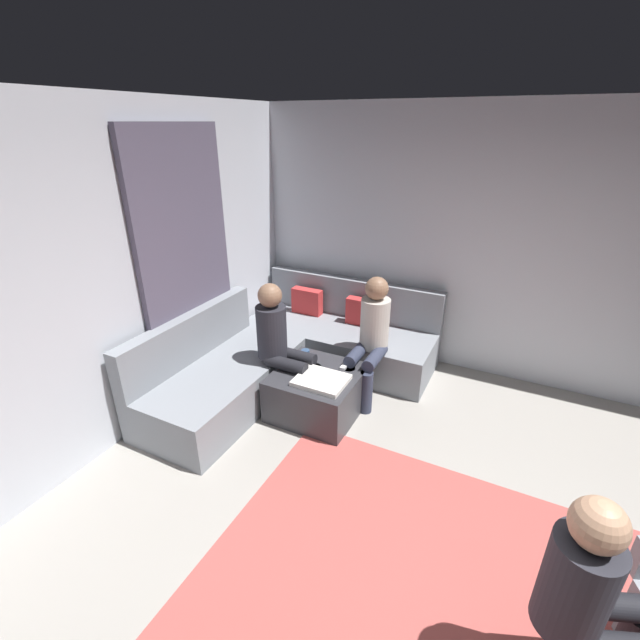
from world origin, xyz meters
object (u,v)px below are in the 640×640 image
Objects in this scene: sectional_couch at (293,352)px; ottoman at (317,392)px; person_on_couch_back at (371,334)px; person_on_couch_side at (281,341)px; coffee_mug at (305,354)px; game_remote at (345,365)px; person_on_armchair at (595,597)px.

ottoman is (0.53, -0.45, -0.07)m from sectional_couch.
person_on_couch_back is (0.31, 0.51, 0.45)m from ottoman.
person_on_couch_back is 1.00× the size of person_on_couch_side.
coffee_mug is at bearing -41.72° from sectional_couch.
person_on_couch_side is (-0.56, -0.21, 0.23)m from game_remote.
coffee_mug is 2.78m from person_on_armchair.
person_on_armchair is at bearing -34.87° from coffee_mug.
person_on_couch_side reaches higher than coffee_mug.
coffee_mug reaches higher than game_remote.
ottoman is 0.59m from person_on_couch_side.
person_on_couch_side is 1.02× the size of person_on_armchair.
ottoman is at bearing 89.01° from person_on_couch_side.
game_remote is 0.12× the size of person_on_couch_side.
person_on_couch_side reaches higher than person_on_armchair.
game_remote is (0.40, 0.04, -0.04)m from coffee_mug.
game_remote is (0.18, 0.22, 0.22)m from ottoman.
person_on_couch_back is 2.59m from person_on_armchair.
sectional_couch is 0.45m from coffee_mug.
ottoman is 0.75m from person_on_couch_back.
coffee_mug is (0.31, -0.27, 0.19)m from sectional_couch.
sectional_couch is 3.36× the size of ottoman.
coffee_mug is 0.08× the size of person_on_armchair.
coffee_mug is at bearing 140.71° from ottoman.
person_on_couch_side reaches higher than game_remote.
game_remote is 0.13× the size of person_on_armchair.
sectional_couch is at bearing -147.50° from person_on_armchair.
person_on_couch_back is 0.86m from person_on_couch_side.
person_on_couch_back reaches higher than coffee_mug.
coffee_mug is 0.40m from game_remote.
game_remote is at bearing -152.65° from person_on_armchair.
sectional_couch is 0.76m from game_remote.
game_remote is (0.71, -0.23, 0.15)m from sectional_couch.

